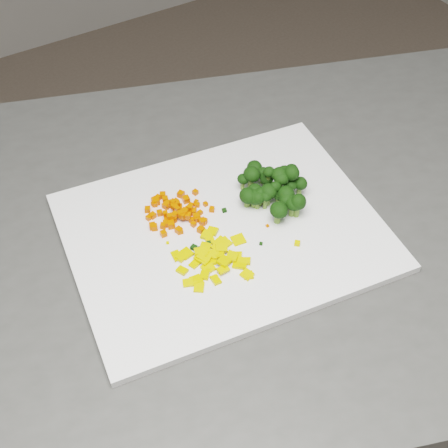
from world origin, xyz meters
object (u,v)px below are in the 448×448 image
cutting_board (224,232)px  broccoli_pile (278,181)px  carrot_pile (179,208)px  counter_block (227,383)px  pepper_pile (215,257)px

cutting_board → broccoli_pile: size_ratio=3.75×
cutting_board → carrot_pile: carrot_pile is taller
broccoli_pile → cutting_board: bearing=-169.3°
carrot_pile → broccoli_pile: broccoli_pile is taller
counter_block → pepper_pile: 0.47m
carrot_pile → pepper_pile: carrot_pile is taller
pepper_pile → cutting_board: bearing=47.3°
broccoli_pile → counter_block: bearing=-176.3°
cutting_board → broccoli_pile: bearing=10.7°
counter_block → cutting_board: size_ratio=2.42×
pepper_pile → broccoli_pile: (0.14, 0.06, 0.02)m
counter_block → broccoli_pile: broccoli_pile is taller
counter_block → pepper_pile: bearing=-133.8°
cutting_board → pepper_pile: (-0.04, -0.04, 0.01)m
counter_block → broccoli_pile: 0.49m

